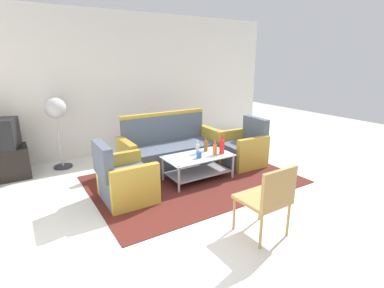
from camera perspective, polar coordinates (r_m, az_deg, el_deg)
ground_plane at (r=4.20m, az=6.92°, el=-10.83°), size 14.00×14.00×0.00m
wall_back at (r=6.41m, az=-10.35°, el=11.60°), size 6.52×0.12×2.80m
rug at (r=4.81m, az=0.27°, el=-6.93°), size 3.18×2.24×0.01m
couch at (r=5.28m, az=-4.13°, el=-1.22°), size 1.81×0.76×0.96m
armchair_left at (r=4.17m, az=-13.02°, el=-6.98°), size 0.71×0.77×0.85m
armchair_right at (r=5.50m, az=9.88°, el=-1.03°), size 0.74×0.80×0.85m
coffee_table at (r=4.73m, az=1.22°, el=-3.88°), size 1.10×0.60×0.40m
bottle_brown at (r=4.89m, az=2.70°, el=-0.34°), size 0.06×0.06×0.25m
bottle_clear at (r=4.77m, az=1.09°, el=-0.87°), size 0.06×0.06×0.22m
bottle_orange at (r=4.73m, az=4.49°, el=-1.01°), size 0.06×0.06×0.24m
bottle_red at (r=4.78m, az=5.85°, el=-0.49°), size 0.08×0.08×0.32m
cup at (r=4.57m, az=1.38°, el=-2.11°), size 0.08×0.08×0.10m
tv_stand at (r=5.67m, az=-33.16°, el=-3.29°), size 0.80×0.50×0.52m
pedestal_fan at (r=5.58m, az=-25.00°, el=5.62°), size 0.36×0.36×1.27m
wicker_chair at (r=3.28m, az=14.73°, el=-9.81°), size 0.49×0.49×0.84m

